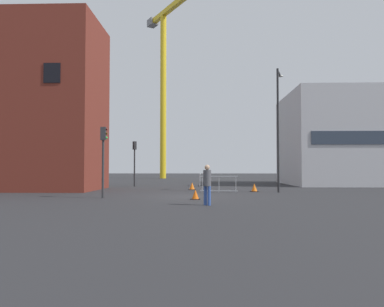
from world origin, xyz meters
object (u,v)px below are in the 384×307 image
Objects in this scene: streetlamp_tall at (278,120)px; traffic_light_verge at (134,156)px; construction_crane at (164,72)px; traffic_cone_by_barrier at (192,186)px; traffic_cone_orange at (195,195)px; pedestrian_walking at (207,182)px; traffic_light_far at (103,150)px; traffic_cone_on_verge at (254,188)px.

traffic_light_verge is at bearing 146.91° from streetlamp_tall.
traffic_light_verge is at bearing -89.97° from construction_crane.
traffic_cone_by_barrier is at bearing -41.31° from traffic_light_verge.
traffic_cone_orange is (5.53, -36.26, -15.72)m from construction_crane.
pedestrian_walking is (6.10, -15.84, -1.58)m from traffic_light_verge.
traffic_light_far reaches higher than traffic_cone_orange.
pedestrian_walking is 3.20× the size of traffic_cone_on_verge.
construction_crane is 46.99× the size of traffic_cone_by_barrier.
traffic_cone_by_barrier is at bearing 154.06° from traffic_cone_on_verge.
streetlamp_tall is 16.34× the size of traffic_cone_orange.
construction_crane reaches higher than traffic_light_far.
construction_crane reaches higher than traffic_cone_orange.
traffic_light_verge reaches higher than pedestrian_walking.
pedestrian_walking is at bearing -109.44° from traffic_cone_on_verge.
traffic_light_verge is 7.19× the size of traffic_cone_by_barrier.
construction_crane is 34.28m from streetlamp_tall.
streetlamp_tall is 2.15× the size of traffic_light_far.
construction_crane reaches higher than streetlamp_tall.
construction_crane is 46.25× the size of traffic_cone_on_verge.
traffic_light_far is 7.59× the size of traffic_cone_orange.
traffic_light_verge is 7.07× the size of traffic_cone_on_verge.
traffic_cone_by_barrier is (-5.82, 2.63, -4.54)m from streetlamp_tall.
traffic_cone_by_barrier reaches higher than traffic_cone_orange.
streetlamp_tall is at bearing -33.09° from traffic_light_verge.
traffic_light_verge is at bearing 113.25° from traffic_cone_orange.
traffic_cone_on_verge is at bearing 70.56° from pedestrian_walking.
traffic_cone_orange is at bearing -81.32° from construction_crane.
traffic_light_verge is 14.19m from traffic_cone_orange.
traffic_cone_orange is (-0.58, 2.98, -0.79)m from pedestrian_walking.
streetlamp_tall reaches higher than traffic_cone_orange.
construction_crane is 38.08m from traffic_light_far.
traffic_cone_on_verge is (8.79, 5.68, -2.31)m from traffic_light_far.
traffic_cone_by_barrier is (5.10, -4.48, -2.36)m from traffic_light_verge.
traffic_cone_on_verge is 1.09× the size of traffic_cone_orange.
traffic_cone_on_verge is (3.27, 9.28, -0.77)m from pedestrian_walking.
traffic_cone_on_verge is at bearing 160.32° from streetlamp_tall.
traffic_light_far is 7.06× the size of traffic_cone_by_barrier.
traffic_cone_orange is (-3.85, -6.29, -0.02)m from traffic_cone_on_verge.
construction_crane is 26.94m from traffic_light_verge.
traffic_light_far is 12.25m from traffic_light_verge.
traffic_cone_on_verge reaches higher than traffic_cone_by_barrier.
streetlamp_tall is at bearing -24.34° from traffic_cone_by_barrier.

